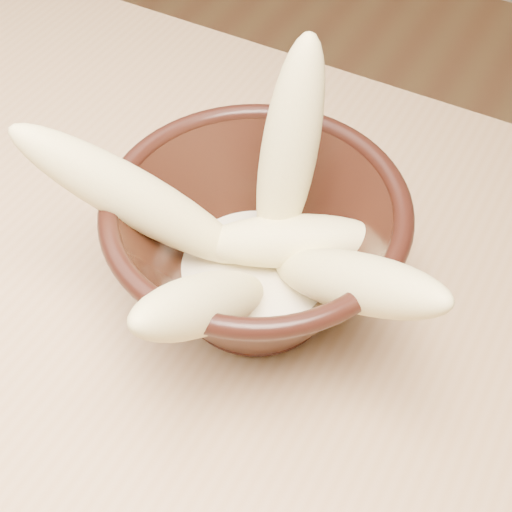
{
  "coord_description": "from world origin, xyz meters",
  "views": [
    {
      "loc": [
        0.14,
        -0.27,
        1.25
      ],
      "look_at": [
        -0.04,
        0.06,
        0.81
      ],
      "focal_mm": 50.0,
      "sensor_mm": 36.0,
      "label": 1
    }
  ],
  "objects": [
    {
      "name": "banana_front",
      "position": [
        -0.03,
        -0.03,
        0.86
      ],
      "size": [
        0.05,
        0.17,
        0.15
      ],
      "primitive_type": "ellipsoid",
      "rotation": [
        0.86,
        0.0,
        -0.06
      ],
      "color": "#EAD48A",
      "rests_on": "bowl"
    },
    {
      "name": "table",
      "position": [
        0.0,
        0.0,
        0.67
      ],
      "size": [
        1.2,
        0.8,
        0.75
      ],
      "color": "tan",
      "rests_on": "ground"
    },
    {
      "name": "banana_right",
      "position": [
        0.05,
        0.04,
        0.86
      ],
      "size": [
        0.18,
        0.11,
        0.15
      ],
      "primitive_type": "ellipsoid",
      "rotation": [
        0.93,
        0.0,
        1.16
      ],
      "color": "#EAD48A",
      "rests_on": "bowl"
    },
    {
      "name": "banana_across",
      "position": [
        -0.02,
        0.07,
        0.83
      ],
      "size": [
        0.15,
        0.11,
        0.05
      ],
      "primitive_type": "ellipsoid",
      "rotation": [
        1.5,
        0.0,
        2.06
      ],
      "color": "#EAD48A",
      "rests_on": "bowl"
    },
    {
      "name": "banana_left",
      "position": [
        -0.12,
        0.02,
        0.87
      ],
      "size": [
        0.18,
        0.13,
        0.17
      ],
      "primitive_type": "ellipsoid",
      "rotation": [
        0.84,
        0.0,
        -1.06
      ],
      "color": "#EAD48A",
      "rests_on": "bowl"
    },
    {
      "name": "banana_upright",
      "position": [
        -0.04,
        0.1,
        0.89
      ],
      "size": [
        0.05,
        0.09,
        0.19
      ],
      "primitive_type": "ellipsoid",
      "rotation": [
        0.25,
        0.0,
        3.1
      ],
      "color": "#EAD48A",
      "rests_on": "bowl"
    },
    {
      "name": "milk_puddle",
      "position": [
        -0.04,
        0.06,
        0.79
      ],
      "size": [
        0.13,
        0.13,
        0.02
      ],
      "primitive_type": "cylinder",
      "color": "beige",
      "rests_on": "bowl"
    },
    {
      "name": "bowl",
      "position": [
        -0.04,
        0.06,
        0.82
      ],
      "size": [
        0.23,
        0.23,
        0.13
      ],
      "rotation": [
        0.0,
        0.0,
        0.04
      ],
      "color": "black",
      "rests_on": "table"
    }
  ]
}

